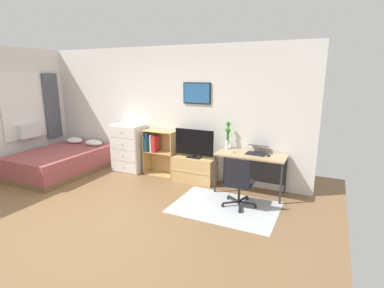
% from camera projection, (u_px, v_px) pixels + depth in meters
% --- Properties ---
extents(ground_plane, '(7.20, 7.20, 0.00)m').
position_uv_depth(ground_plane, '(85.00, 219.00, 4.45)').
color(ground_plane, brown).
extents(wall_back_with_posters, '(6.12, 0.09, 2.70)m').
position_uv_depth(wall_back_with_posters, '(166.00, 112.00, 6.25)').
color(wall_back_with_posters, silver).
rests_on(wall_back_with_posters, ground_plane).
extents(area_rug, '(1.70, 1.20, 0.01)m').
position_uv_depth(area_rug, '(225.00, 207.00, 4.83)').
color(area_rug, '#B2B7BC').
rests_on(area_rug, ground_plane).
extents(bed, '(1.42, 2.00, 0.63)m').
position_uv_depth(bed, '(61.00, 161.00, 6.48)').
color(bed, brown).
rests_on(bed, ground_plane).
extents(dresser, '(0.71, 0.46, 1.06)m').
position_uv_depth(dresser, '(129.00, 148.00, 6.55)').
color(dresser, white).
rests_on(dresser, ground_plane).
extents(bookshelf, '(0.70, 0.30, 0.97)m').
position_uv_depth(bookshelf, '(157.00, 149.00, 6.30)').
color(bookshelf, tan).
rests_on(bookshelf, ground_plane).
extents(tv_stand, '(0.85, 0.41, 0.51)m').
position_uv_depth(tv_stand, '(195.00, 169.00, 5.94)').
color(tv_stand, tan).
rests_on(tv_stand, ground_plane).
extents(television, '(0.82, 0.16, 0.57)m').
position_uv_depth(television, '(194.00, 144.00, 5.80)').
color(television, black).
rests_on(television, tv_stand).
extents(desk, '(1.24, 0.57, 0.74)m').
position_uv_depth(desk, '(252.00, 160.00, 5.36)').
color(desk, tan).
rests_on(desk, ground_plane).
extents(office_chair, '(0.56, 0.58, 0.86)m').
position_uv_depth(office_chair, '(238.00, 181.00, 4.72)').
color(office_chair, '#232326').
rests_on(office_chair, ground_plane).
extents(laptop, '(0.37, 0.39, 0.15)m').
position_uv_depth(laptop, '(257.00, 150.00, 5.31)').
color(laptop, black).
rests_on(laptop, desk).
extents(computer_mouse, '(0.06, 0.10, 0.03)m').
position_uv_depth(computer_mouse, '(268.00, 155.00, 5.14)').
color(computer_mouse, '#262628').
rests_on(computer_mouse, desk).
extents(bamboo_vase, '(0.10, 0.10, 0.53)m').
position_uv_depth(bamboo_vase, '(228.00, 134.00, 5.59)').
color(bamboo_vase, silver).
rests_on(bamboo_vase, desk).
extents(wine_glass, '(0.07, 0.07, 0.18)m').
position_uv_depth(wine_glass, '(230.00, 146.00, 5.33)').
color(wine_glass, silver).
rests_on(wine_glass, desk).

